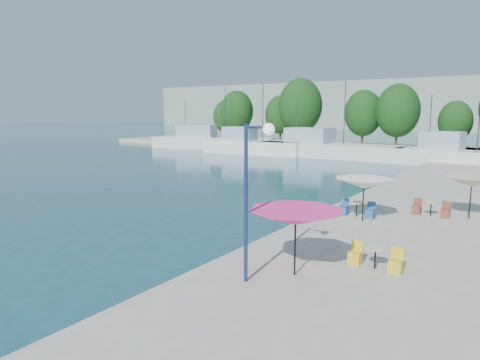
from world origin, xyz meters
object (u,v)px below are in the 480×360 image
Objects in this scene: umbrella_pink at (296,217)px; umbrella_cream at (472,182)px; umbrella_white at (364,183)px; trawler_02 at (251,146)px; street_lamp at (255,174)px; trawler_03 at (326,149)px; trawler_04 at (458,157)px; trawler_01 at (211,141)px.

umbrella_cream is (3.79, 11.82, -0.10)m from umbrella_pink.
umbrella_white is 5.61m from umbrella_cream.
trawler_02 is 2.97× the size of street_lamp.
umbrella_pink is 12.41m from umbrella_cream.
umbrella_pink is at bearing -59.87° from trawler_02.
trawler_03 is 1.37× the size of trawler_04.
trawler_04 is (16.05, -1.87, 0.00)m from trawler_03.
umbrella_cream is at bearing -45.92° from trawler_02.
umbrella_pink is 1.20× the size of umbrella_cream.
trawler_04 reaches higher than umbrella_cream.
trawler_01 and trawler_03 have the same top height.
street_lamp is (-0.31, -40.29, 3.02)m from trawler_04.
umbrella_pink is at bearing -66.29° from trawler_03.
umbrella_pink reaches higher than umbrella_cream.
street_lamp is at bearing -108.91° from umbrella_cream.
trawler_02 is at bearing -172.34° from trawler_04.
trawler_01 and trawler_02 have the same top height.
trawler_03 is 16.16m from trawler_04.
trawler_03 reaches higher than umbrella_pink.
trawler_01 is at bearing 136.73° from umbrella_white.
umbrella_white is (-0.48, 8.17, -0.06)m from umbrella_pink.
trawler_03 reaches higher than street_lamp.
trawler_01 reaches higher than umbrella_pink.
trawler_02 is at bearing 130.87° from umbrella_white.
trawler_03 is at bearing 124.95° from umbrella_cream.
trawler_02 is at bearing -167.33° from trawler_03.
trawler_04 is at bearing 89.89° from umbrella_white.
trawler_03 is at bearing 116.11° from umbrella_white.
trawler_04 is 27.47m from umbrella_cream.
umbrella_white is 0.56× the size of street_lamp.
umbrella_cream is (30.74, -26.95, 1.39)m from trawler_02.
umbrella_pink is 2.17m from street_lamp.
umbrella_white is (37.27, -35.08, 1.43)m from trawler_01.
trawler_04 is 2.85× the size of street_lamp.
umbrella_pink is 8.19m from umbrella_white.
trawler_02 is at bearing 138.75° from umbrella_cream.
trawler_03 and trawler_04 have the same top height.
trawler_04 reaches higher than umbrella_pink.
trawler_03 is 6.22× the size of umbrella_pink.
trawler_01 is 7.70× the size of umbrella_cream.
trawler_01 is 21.42m from trawler_03.
trawler_03 is 7.44× the size of umbrella_cream.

